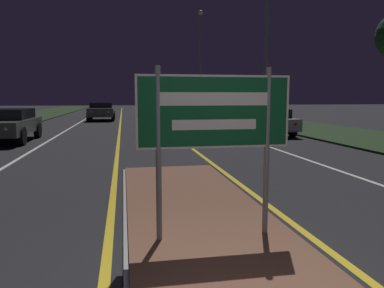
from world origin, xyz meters
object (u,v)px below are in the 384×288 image
(highway_sign, at_px, (214,120))
(streetlight_right_near, at_px, (267,17))
(car_receding_0, at_px, (265,121))
(car_approaching_0, at_px, (7,124))
(streetlight_right_far, at_px, (201,53))
(car_receding_2, at_px, (186,106))
(car_receding_3, at_px, (171,105))
(car_receding_1, at_px, (166,110))
(car_approaching_1, at_px, (101,111))

(highway_sign, relative_size, streetlight_right_near, 0.23)
(car_receding_0, relative_size, car_approaching_0, 1.04)
(streetlight_right_far, height_order, car_receding_2, streetlight_right_far)
(car_receding_0, bearing_deg, car_receding_3, 90.00)
(car_approaching_0, bearing_deg, streetlight_right_near, 9.28)
(car_receding_0, bearing_deg, highway_sign, -113.84)
(streetlight_right_far, relative_size, car_receding_2, 2.17)
(streetlight_right_near, bearing_deg, car_receding_3, 90.56)
(car_receding_0, distance_m, car_receding_3, 36.34)
(highway_sign, bearing_deg, streetlight_right_far, 78.60)
(streetlight_right_near, height_order, car_receding_1, streetlight_right_near)
(car_receding_2, relative_size, car_approaching_0, 1.07)
(streetlight_right_far, bearing_deg, streetlight_right_near, -91.43)
(streetlight_right_near, relative_size, car_approaching_1, 2.18)
(streetlight_right_near, xyz_separation_m, car_receding_3, (-0.34, 35.41, -5.14))
(car_receding_1, distance_m, car_approaching_0, 16.63)
(car_approaching_1, bearing_deg, car_receding_1, 8.00)
(car_receding_2, distance_m, car_receding_3, 11.39)
(car_receding_2, bearing_deg, car_approaching_1, -125.51)
(streetlight_right_near, relative_size, car_approaching_0, 2.10)
(car_receding_1, xyz_separation_m, car_approaching_1, (-5.20, -0.73, 0.05))
(car_receding_3, height_order, car_approaching_0, car_approaching_0)
(streetlight_right_near, distance_m, car_receding_3, 35.78)
(car_receding_0, xyz_separation_m, car_approaching_1, (-8.54, 12.70, 0.09))
(streetlight_right_far, bearing_deg, car_approaching_0, -121.00)
(car_approaching_0, bearing_deg, car_receding_3, 72.79)
(highway_sign, relative_size, car_approaching_0, 0.48)
(highway_sign, relative_size, car_receding_3, 0.52)
(car_receding_1, bearing_deg, car_receding_2, 72.90)
(car_receding_3, bearing_deg, streetlight_right_far, -87.23)
(highway_sign, distance_m, streetlight_right_far, 33.63)
(car_receding_2, xyz_separation_m, car_approaching_1, (-8.74, -12.25, -0.01))
(streetlight_right_far, distance_m, car_receding_1, 9.22)
(highway_sign, bearing_deg, car_receding_2, 81.07)
(car_receding_3, bearing_deg, car_receding_0, -90.00)
(streetlight_right_near, bearing_deg, car_receding_2, 90.34)
(highway_sign, distance_m, streetlight_right_near, 15.86)
(car_receding_1, height_order, car_approaching_1, car_approaching_1)
(car_approaching_1, bearing_deg, streetlight_right_near, -52.95)
(car_receding_1, relative_size, car_approaching_0, 1.02)
(streetlight_right_near, bearing_deg, streetlight_right_far, 88.57)
(car_receding_2, bearing_deg, highway_sign, -98.93)
(car_receding_1, relative_size, car_receding_3, 1.11)
(car_receding_2, bearing_deg, car_receding_3, 91.01)
(car_receding_3, distance_m, car_approaching_0, 39.11)
(car_receding_0, xyz_separation_m, car_receding_1, (-3.34, 13.44, 0.04))
(streetlight_right_near, xyz_separation_m, car_receding_1, (-3.69, 12.50, -5.12))
(streetlight_right_far, relative_size, car_receding_3, 2.52)
(highway_sign, bearing_deg, car_receding_1, 84.76)
(streetlight_right_far, distance_m, car_receding_3, 17.64)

